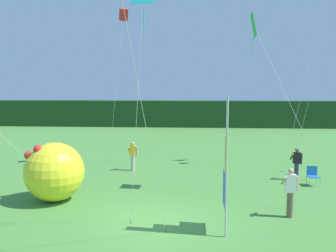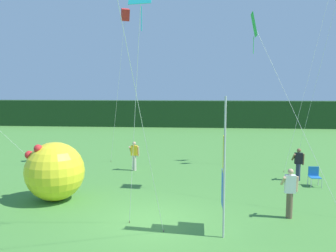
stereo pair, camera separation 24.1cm
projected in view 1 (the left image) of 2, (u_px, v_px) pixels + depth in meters
name	position (u px, v px, depth m)	size (l,w,h in m)	color
ground_plane	(154.00, 222.00, 12.02)	(120.00, 120.00, 0.00)	#478438
distant_treeline	(181.00, 114.00, 41.46)	(80.00, 2.40, 3.07)	#193819
banner_flag	(226.00, 169.00, 10.85)	(0.06, 1.03, 4.31)	#B7B7BC
person_near_banner	(297.00, 163.00, 17.38)	(0.55, 0.48, 1.61)	#2D334C
person_mid_field	(290.00, 191.00, 12.34)	(0.55, 0.48, 1.77)	brown
person_far_left	(133.00, 155.00, 19.37)	(0.55, 0.48, 1.61)	#B7B2A3
inflatable_balloon	(54.00, 172.00, 14.15)	(2.38, 2.38, 2.38)	yellow
folding_chair	(313.00, 174.00, 16.48)	(0.51, 0.51, 0.89)	#BCBCC1
kite_cyan_diamond_1	(143.00, 1.00, 10.18)	(1.01, 1.21, 7.84)	brown
kite_green_diamond_4	(257.00, 33.00, 14.46)	(2.96, 3.13, 7.63)	brown
kite_red_box_5	(123.00, 16.00, 19.77)	(1.55, 1.33, 9.03)	brown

